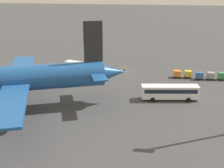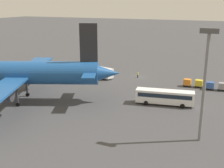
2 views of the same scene
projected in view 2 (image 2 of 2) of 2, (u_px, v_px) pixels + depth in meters
name	position (u px, v px, depth m)	size (l,w,h in m)	color
ground_plane	(138.00, 77.00, 86.61)	(600.00, 600.00, 0.00)	#424244
airplane	(14.00, 73.00, 63.70)	(46.48, 40.04, 17.88)	#1E5193
shuttle_bus_near	(97.00, 71.00, 86.32)	(11.54, 5.85, 3.19)	white
shuttle_bus_far	(165.00, 96.00, 62.69)	(13.08, 4.86, 3.35)	white
worker_person	(138.00, 75.00, 85.59)	(0.38, 0.38, 1.74)	#1E1E2D
cargo_cart_grey	(222.00, 86.00, 73.02)	(2.05, 1.74, 2.06)	#38383D
cargo_cart_blue	(210.00, 85.00, 73.79)	(2.05, 1.74, 2.06)	#38383D
cargo_cart_yellow	(199.00, 83.00, 75.76)	(2.05, 1.74, 2.06)	#38383D
cargo_cart_orange	(187.00, 82.00, 76.62)	(2.05, 1.74, 2.06)	#38383D
light_pole	(205.00, 75.00, 43.74)	(2.80, 0.70, 18.48)	slate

